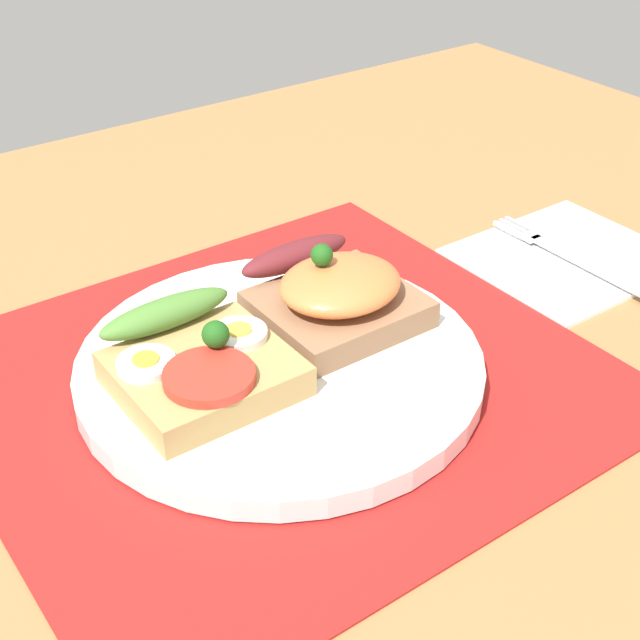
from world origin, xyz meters
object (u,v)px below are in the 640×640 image
Objects in this scene: plate at (280,366)px; sandwich_salmon at (334,293)px; fork at (564,253)px; sandwich_egg_tomato at (201,365)px; napkin at (570,258)px.

sandwich_salmon is (5.14, 1.48, 2.69)cm from plate.
sandwich_egg_tomato is at bearing 179.28° from fork.
sandwich_salmon is 0.68× the size of napkin.
sandwich_salmon is at bearing 175.09° from napkin.
sandwich_salmon reaches higher than napkin.
sandwich_egg_tomato reaches higher than plate.
sandwich_egg_tomato is at bearing 177.32° from plate.
napkin is at bearing -4.91° from sandwich_salmon.
sandwich_salmon is at bearing 16.05° from plate.
plate is at bearing 179.32° from napkin.
plate is 1.67× the size of napkin.
fork is at bearing -0.72° from sandwich_egg_tomato.
sandwich_salmon reaches higher than plate.
plate is 2.45× the size of sandwich_salmon.
plate is 1.72× the size of fork.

